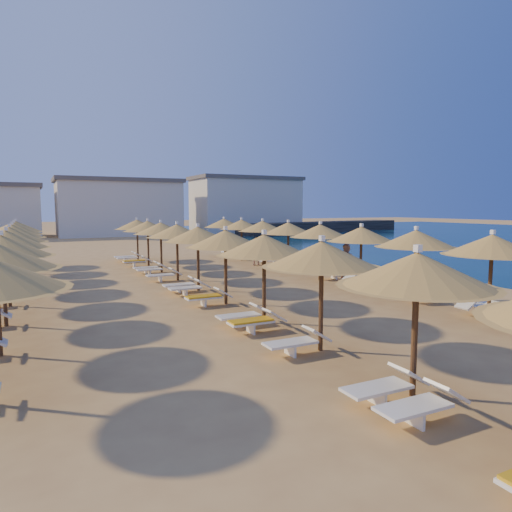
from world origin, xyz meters
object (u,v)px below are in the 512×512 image
beachgoer_c (256,251)px  beachgoer_b (347,263)px  jetty (324,227)px  parasol_row_east (339,233)px  parasol_row_west (211,237)px

beachgoer_c → beachgoer_b: beachgoer_b is taller
beachgoer_c → jetty: bearing=78.5°
parasol_row_east → parasol_row_west: same height
jetty → beachgoer_c: bearing=-144.0°
parasol_row_east → parasol_row_west: bearing=180.0°
parasol_row_east → beachgoer_c: parasol_row_east is taller
jetty → beachgoer_c: 40.28m
parasol_row_west → beachgoer_c: 10.48m
parasol_row_west → beachgoer_b: size_ratio=16.83×
parasol_row_east → beachgoer_b: parasol_row_east is taller
beachgoer_c → beachgoer_b: 7.88m
jetty → parasol_row_east: 46.80m
parasol_row_west → jetty: bearing=50.1°
beachgoer_b → parasol_row_west: bearing=-125.1°
parasol_row_east → beachgoer_c: bearing=91.7°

